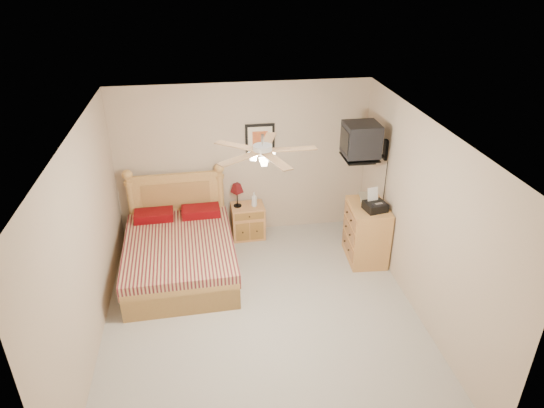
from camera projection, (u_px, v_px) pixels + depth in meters
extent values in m
plane|color=#A19C92|center=(262.00, 315.00, 6.29)|extent=(4.50, 4.50, 0.00)
cube|color=white|center=(260.00, 132.00, 5.14)|extent=(4.00, 4.50, 0.04)
cube|color=tan|center=(243.00, 161.00, 7.69)|extent=(4.00, 0.04, 2.50)
cube|color=tan|center=(298.00, 380.00, 3.74)|extent=(4.00, 0.04, 2.50)
cube|color=tan|center=(85.00, 246.00, 5.46)|extent=(0.04, 4.50, 2.50)
cube|color=tan|center=(422.00, 220.00, 5.98)|extent=(0.04, 4.50, 2.50)
cube|color=#B16E39|center=(248.00, 221.00, 7.93)|extent=(0.54, 0.41, 0.57)
imported|color=white|center=(254.00, 199.00, 7.73)|extent=(0.12, 0.12, 0.24)
cube|color=black|center=(260.00, 138.00, 7.54)|extent=(0.46, 0.04, 0.46)
cube|color=#C77F3E|center=(366.00, 232.00, 7.28)|extent=(0.57, 0.79, 0.90)
imported|color=beige|center=(360.00, 199.00, 7.26)|extent=(0.23, 0.28, 0.02)
imported|color=gray|center=(360.00, 196.00, 7.27)|extent=(0.24, 0.31, 0.02)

